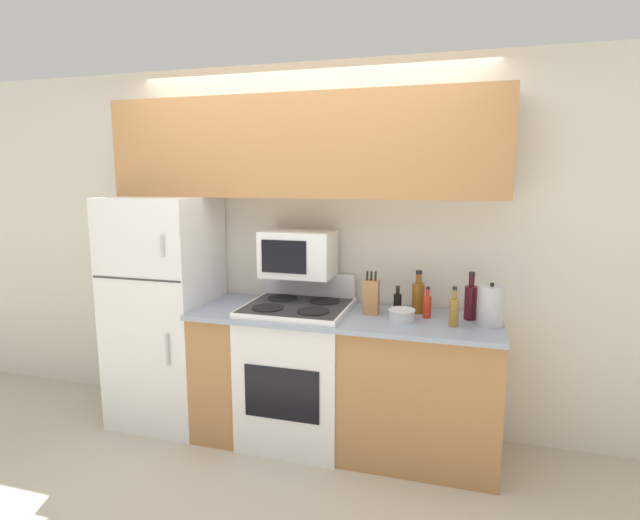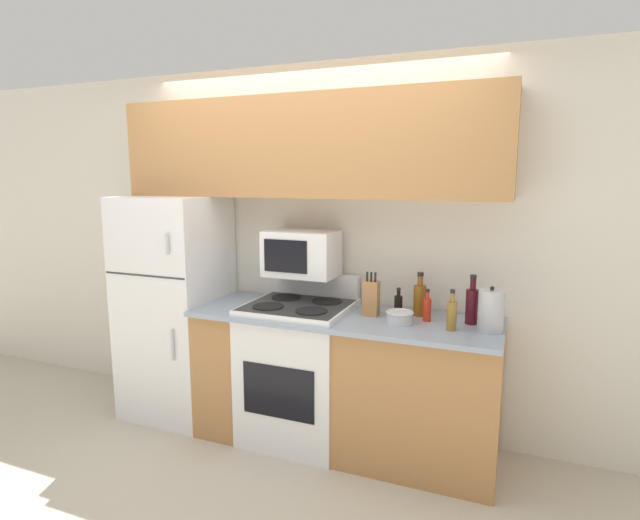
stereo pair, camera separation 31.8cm
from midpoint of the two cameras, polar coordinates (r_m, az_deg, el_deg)
ground_plane at (r=3.44m, az=-7.58°, el=-21.69°), size 12.00×12.00×0.00m
wall_back at (r=3.60m, az=-3.81°, el=1.41°), size 8.00×0.05×2.55m
lower_cabinets at (r=3.39m, az=-0.11°, el=-13.54°), size 1.97×0.66×0.90m
refrigerator at (r=3.84m, az=-19.57°, el=-5.52°), size 0.69×0.65×1.64m
upper_cabinets at (r=3.39m, az=-5.07°, el=12.71°), size 2.66×0.33×0.66m
stove at (r=3.46m, az=-5.26°, el=-12.47°), size 0.68×0.64×1.10m
microwave at (r=3.40m, az=-5.18°, el=0.71°), size 0.48×0.32×0.31m
knife_block at (r=3.21m, az=3.07°, el=-4.25°), size 0.10×0.08×0.28m
bowl at (r=3.09m, az=6.42°, el=-6.26°), size 0.17×0.17×0.07m
bottle_hot_sauce at (r=3.16m, az=9.36°, el=-5.22°), size 0.05×0.05×0.20m
bottle_wine_red at (r=3.18m, az=14.13°, el=-4.58°), size 0.08×0.08×0.30m
bottle_whiskey at (r=3.27m, az=8.45°, el=-4.16°), size 0.08×0.08×0.28m
bottle_vinegar at (r=3.01m, az=12.16°, el=-5.73°), size 0.06×0.06×0.24m
bottle_soy_sauce at (r=3.25m, az=6.09°, el=-4.89°), size 0.05×0.05×0.18m
kettle at (r=3.07m, az=16.18°, el=-5.13°), size 0.15×0.15×0.26m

